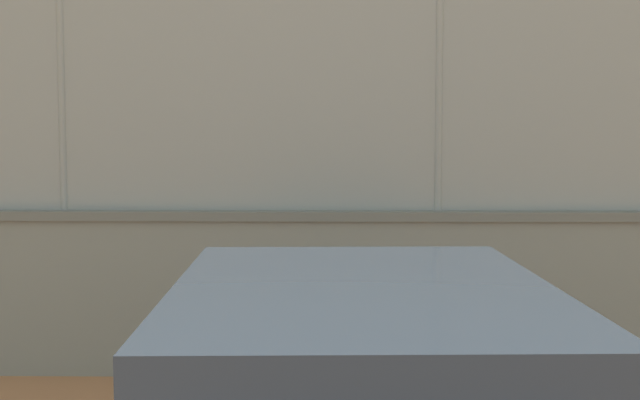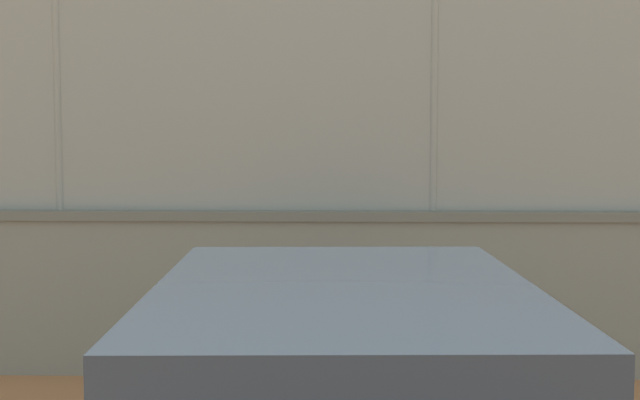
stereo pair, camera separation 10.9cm
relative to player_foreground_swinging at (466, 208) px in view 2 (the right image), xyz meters
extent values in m
plane|color=#A36B42|center=(5.90, -7.15, -0.91)|extent=(260.00, 260.00, 0.00)
cube|color=gray|center=(4.48, 6.03, -0.24)|extent=(26.43, 0.70, 1.35)
cube|color=slate|center=(4.48, 6.03, 0.47)|extent=(26.43, 0.76, 0.08)
cube|color=gray|center=(4.48, 6.03, 1.63)|extent=(25.89, 0.36, 2.23)
cylinder|color=gray|center=(1.25, 6.07, 1.63)|extent=(0.07, 0.07, 2.23)
cylinder|color=gray|center=(4.48, 6.03, 1.63)|extent=(0.07, 0.07, 2.23)
cylinder|color=#B2B2B2|center=(-0.07, 0.08, -0.53)|extent=(0.21, 0.21, 0.76)
cylinder|color=#B2B2B2|center=(0.09, -0.03, -0.53)|extent=(0.21, 0.21, 0.76)
cylinder|color=#429951|center=(0.01, 0.02, 0.13)|extent=(0.47, 0.47, 0.56)
cylinder|color=tan|center=(-0.26, 0.15, 0.25)|extent=(0.38, 0.50, 0.16)
cylinder|color=tan|center=(0.08, -0.39, 0.25)|extent=(0.38, 0.50, 0.16)
sphere|color=tan|center=(0.01, 0.02, 0.52)|extent=(0.22, 0.22, 0.22)
cylinder|color=red|center=(0.01, 0.02, 0.62)|extent=(0.31, 0.31, 0.05)
cylinder|color=black|center=(-0.02, -0.54, 0.25)|extent=(0.20, 0.27, 0.04)
ellipsoid|color=#333338|center=(-0.14, -0.72, 0.25)|extent=(0.19, 0.27, 0.24)
cylinder|color=#591919|center=(1.75, -6.56, -0.49)|extent=(0.21, 0.21, 0.84)
cylinder|color=#591919|center=(1.59, -6.45, -0.49)|extent=(0.21, 0.21, 0.84)
cylinder|color=#D14C42|center=(1.67, -6.51, 0.24)|extent=(0.47, 0.47, 0.62)
cylinder|color=tan|center=(1.96, -6.65, 0.37)|extent=(0.42, 0.53, 0.17)
cylinder|color=tan|center=(1.59, -6.08, 0.37)|extent=(0.42, 0.53, 0.17)
sphere|color=tan|center=(1.67, -6.51, 0.67)|extent=(0.24, 0.24, 0.24)
cylinder|color=red|center=(1.67, -6.51, 0.78)|extent=(0.35, 0.35, 0.05)
cylinder|color=black|center=(2.42, 2.25, -0.53)|extent=(0.19, 0.19, 0.76)
cylinder|color=black|center=(2.23, 2.30, -0.53)|extent=(0.19, 0.19, 0.76)
cylinder|color=#429951|center=(2.32, 2.27, 0.13)|extent=(0.42, 0.42, 0.56)
cylinder|color=tan|center=(2.62, 2.24, 0.24)|extent=(0.24, 0.54, 0.16)
cylinder|color=tan|center=(2.13, 2.64, 0.24)|extent=(0.24, 0.54, 0.16)
sphere|color=tan|center=(2.32, 2.27, 0.51)|extent=(0.21, 0.21, 0.21)
cylinder|color=white|center=(2.32, 2.27, 0.60)|extent=(0.28, 0.28, 0.05)
sphere|color=#3399D8|center=(-1.19, 2.46, -0.82)|extent=(0.18, 0.18, 0.18)
cube|color=#28333D|center=(2.07, 9.90, 0.29)|extent=(1.63, 2.36, 0.52)
camera|label=1|loc=(2.24, 13.49, 1.19)|focal=48.45mm
camera|label=2|loc=(2.13, 13.48, 1.19)|focal=48.45mm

